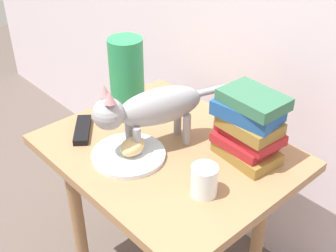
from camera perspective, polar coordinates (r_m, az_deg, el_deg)
name	(u,v)px	position (r m, az deg, el deg)	size (l,w,h in m)	color
side_table	(168,173)	(1.37, 0.00, -6.13)	(0.72, 0.58, 0.60)	#9E724C
plate	(129,155)	(1.28, -5.14, -3.76)	(0.21, 0.21, 0.01)	silver
bread_roll	(132,147)	(1.25, -4.67, -2.68)	(0.08, 0.06, 0.05)	#E0BC7A
cat	(150,109)	(1.25, -2.38, 2.24)	(0.18, 0.46, 0.23)	#99999E
book_stack	(249,126)	(1.24, 10.46, -0.04)	(0.20, 0.15, 0.21)	olive
green_vase	(127,76)	(1.45, -5.39, 6.55)	(0.11, 0.11, 0.25)	#288C51
candle_jar	(204,182)	(1.13, 4.72, -7.27)	(0.07, 0.07, 0.08)	silver
tv_remote	(83,130)	(1.40, -11.06, -0.49)	(0.15, 0.04, 0.02)	black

